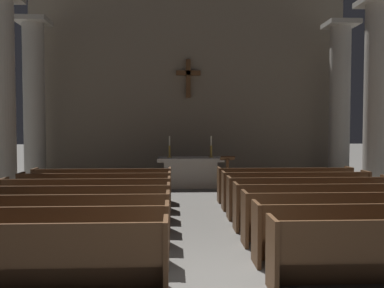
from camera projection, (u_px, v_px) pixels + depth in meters
The scene contains 22 objects.
pew_left_row_1 at pixel (18, 258), 5.04m from camera, with size 3.66×0.50×0.95m.
pew_left_row_2 at pixel (44, 236), 6.05m from camera, with size 3.66×0.50×0.95m.
pew_left_row_3 at pixel (62, 220), 7.06m from camera, with size 3.66×0.50×0.95m.
pew_left_row_4 at pixel (76, 208), 8.07m from camera, with size 3.66×0.50×0.95m.
pew_left_row_5 at pixel (87, 199), 9.07m from camera, with size 3.66×0.50×0.95m.
pew_left_row_6 at pixel (96, 192), 10.08m from camera, with size 3.66×0.50×0.95m.
pew_left_row_7 at pixel (103, 186), 11.09m from camera, with size 3.66×0.50×0.95m.
pew_right_row_2 at pixel (374, 232), 6.27m from camera, with size 3.66×0.50×0.95m.
pew_right_row_3 at pixel (346, 217), 7.28m from camera, with size 3.66×0.50×0.95m.
pew_right_row_4 at pixel (325, 206), 8.29m from camera, with size 3.66×0.50×0.95m.
pew_right_row_5 at pixel (309, 197), 9.30m from camera, with size 3.66×0.50×0.95m.
pew_right_row_6 at pixel (295, 190), 10.31m from camera, with size 3.66×0.50×0.95m.
pew_right_row_7 at pixel (285, 184), 11.31m from camera, with size 3.66×0.50×0.95m.
column_left_third at pixel (2, 100), 11.65m from camera, with size 1.10×1.10×5.78m.
column_right_third at pixel (377, 101), 12.14m from camera, with size 1.10×1.10×5.78m.
column_left_fourth at pixel (34, 105), 14.37m from camera, with size 1.10×1.10×5.78m.
column_right_fourth at pixel (339, 105), 14.86m from camera, with size 1.10×1.10×5.78m.
altar at pixel (190, 171), 13.93m from camera, with size 2.20×0.90×1.01m.
candlestick_left at pixel (170, 151), 13.87m from camera, with size 0.16×0.16×0.72m.
candlestick_right at pixel (211, 150), 13.93m from camera, with size 0.16×0.16×0.72m.
apse_with_cross at pixel (188, 88), 15.94m from camera, with size 11.98×0.42×7.01m.
lectern at pixel (227, 175), 12.78m from camera, with size 0.44×0.36×1.15m.
Camera 1 is at (-0.57, -5.10, 2.11)m, focal length 38.71 mm.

